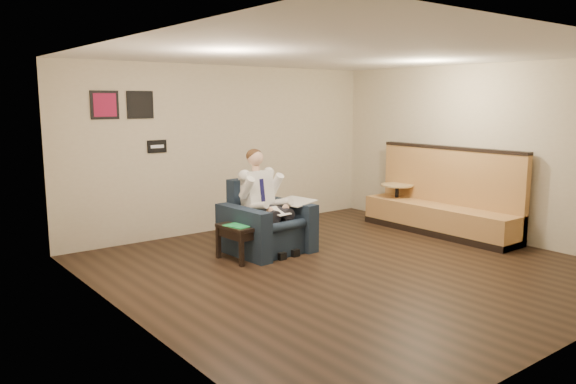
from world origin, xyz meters
TOP-DOWN VIEW (x-y plane):
  - ground at (0.00, 0.00)m, footprint 6.00×6.00m
  - wall_back at (0.00, 3.00)m, footprint 6.00×0.02m
  - wall_left at (-3.00, 0.00)m, footprint 0.02×6.00m
  - wall_right at (3.00, 0.00)m, footprint 0.02×6.00m
  - ceiling at (0.00, 0.00)m, footprint 6.00×6.00m
  - seating_sign at (-1.30, 2.98)m, footprint 0.32×0.02m
  - art_print_left at (-2.10, 2.98)m, footprint 0.42×0.03m
  - art_print_right at (-1.55, 2.98)m, footprint 0.42×0.03m
  - armchair at (-0.37, 1.33)m, footprint 1.15×1.15m
  - seated_man at (-0.36, 1.19)m, footprint 0.75×1.07m
  - lap_papers at (-0.36, 1.07)m, footprint 0.28×0.37m
  - newspaper at (0.08, 1.24)m, footprint 0.52×0.62m
  - side_table at (-0.84, 1.20)m, footprint 0.65×0.65m
  - green_folder at (-0.87, 1.18)m, footprint 0.56×0.45m
  - coffee_mug at (-0.65, 1.35)m, footprint 0.10×0.10m
  - smartphone at (-0.79, 1.38)m, footprint 0.16×0.09m
  - banquette at (2.59, 0.48)m, footprint 0.67×2.79m
  - cafe_table at (2.60, 1.43)m, footprint 0.73×0.73m

SIDE VIEW (x-z plane):
  - ground at x=0.00m, z-range 0.00..0.00m
  - side_table at x=-0.84m, z-range 0.00..0.50m
  - cafe_table at x=2.60m, z-range 0.00..0.72m
  - smartphone at x=-0.79m, z-range 0.50..0.51m
  - green_folder at x=-0.87m, z-range 0.50..0.51m
  - armchair at x=-0.37m, z-range 0.00..1.05m
  - coffee_mug at x=-0.65m, z-range 0.50..0.61m
  - lap_papers at x=-0.36m, z-range 0.64..0.65m
  - banquette at x=2.59m, z-range 0.00..1.43m
  - newspaper at x=0.08m, z-range 0.71..0.72m
  - seated_man at x=-0.36m, z-range 0.00..1.44m
  - wall_back at x=0.00m, z-range 0.00..2.80m
  - wall_left at x=-3.00m, z-range 0.00..2.80m
  - wall_right at x=3.00m, z-range 0.00..2.80m
  - seating_sign at x=-1.30m, z-range 1.40..1.60m
  - art_print_left at x=-2.10m, z-range 1.94..2.36m
  - art_print_right at x=-1.55m, z-range 1.94..2.36m
  - ceiling at x=0.00m, z-range 2.79..2.81m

